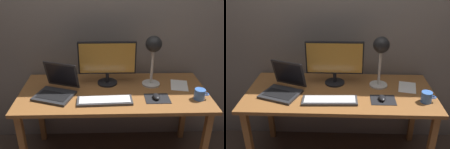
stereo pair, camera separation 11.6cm
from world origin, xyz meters
TOP-DOWN VIEW (x-y plane):
  - back_wall at (0.00, 0.40)m, footprint 4.80×0.06m
  - desk at (0.00, 0.00)m, footprint 1.60×0.70m
  - monitor at (-0.05, 0.14)m, footprint 0.51×0.18m
  - keyboard_main at (-0.08, -0.18)m, footprint 0.44×0.16m
  - laptop at (-0.47, -0.02)m, footprint 0.38×0.38m
  - desk_lamp at (0.34, 0.11)m, footprint 0.16×0.16m
  - mousepad at (0.35, -0.14)m, footprint 0.20×0.16m
  - mouse at (0.34, -0.14)m, footprint 0.06×0.10m
  - coffee_mug at (0.69, -0.15)m, footprint 0.12×0.09m
  - paper_sheet_near_mouse at (0.59, 0.09)m, footprint 0.19×0.24m

SIDE VIEW (x-z plane):
  - desk at x=0.00m, z-range 0.29..1.03m
  - paper_sheet_near_mouse at x=0.59m, z-range 0.74..0.74m
  - mousepad at x=0.35m, z-range 0.74..0.74m
  - keyboard_main at x=-0.08m, z-range 0.74..0.76m
  - mouse at x=0.34m, z-range 0.74..0.78m
  - coffee_mug at x=0.69m, z-range 0.74..0.83m
  - laptop at x=-0.47m, z-range 0.68..0.94m
  - monitor at x=-0.05m, z-range 0.77..1.16m
  - desk_lamp at x=0.34m, z-range 0.84..1.29m
  - back_wall at x=0.00m, z-range 0.00..2.60m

